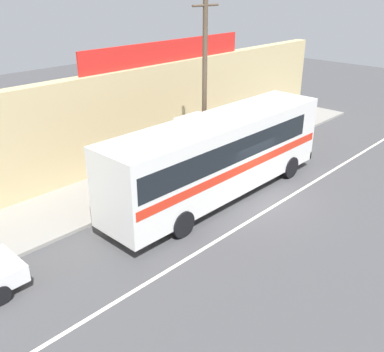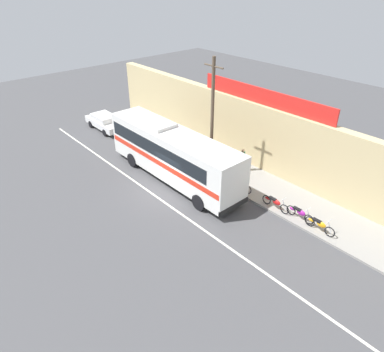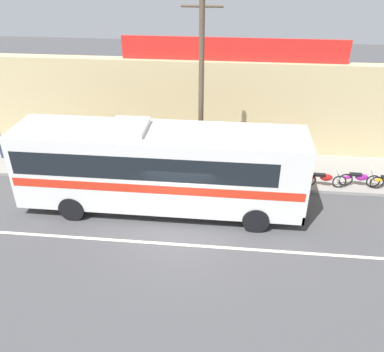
{
  "view_description": "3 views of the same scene",
  "coord_description": "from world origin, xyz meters",
  "px_view_note": "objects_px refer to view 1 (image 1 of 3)",
  "views": [
    {
      "loc": [
        -14.2,
        -9.48,
        8.69
      ],
      "look_at": [
        -2.01,
        2.1,
        1.13
      ],
      "focal_mm": 40.81,
      "sensor_mm": 36.0,
      "label": 1
    },
    {
      "loc": [
        15.81,
        -11.62,
        12.81
      ],
      "look_at": [
        1.06,
        1.46,
        1.1
      ],
      "focal_mm": 32.7,
      "sensor_mm": 36.0,
      "label": 2
    },
    {
      "loc": [
        1.84,
        -12.43,
        9.82
      ],
      "look_at": [
        0.34,
        1.71,
        1.53
      ],
      "focal_mm": 37.76,
      "sensor_mm": 36.0,
      "label": 3
    }
  ],
  "objects_px": {
    "utility_pole": "(205,85)",
    "motorcycle_green": "(294,124)",
    "intercity_bus": "(218,153)",
    "pedestrian_far_right": "(190,136)",
    "motorcycle_black": "(281,128)",
    "motorcycle_purple": "(238,147)",
    "motorcycle_red": "(269,135)"
  },
  "relations": [
    {
      "from": "utility_pole",
      "to": "motorcycle_green",
      "type": "xyz_separation_m",
      "value": [
        8.55,
        0.13,
        -3.8
      ]
    },
    {
      "from": "intercity_bus",
      "to": "utility_pole",
      "type": "bearing_deg",
      "value": 55.23
    },
    {
      "from": "pedestrian_far_right",
      "to": "intercity_bus",
      "type": "bearing_deg",
      "value": -122.44
    },
    {
      "from": "utility_pole",
      "to": "motorcycle_green",
      "type": "relative_size",
      "value": 4.41
    },
    {
      "from": "pedestrian_far_right",
      "to": "motorcycle_green",
      "type": "bearing_deg",
      "value": -14.34
    },
    {
      "from": "motorcycle_black",
      "to": "motorcycle_purple",
      "type": "bearing_deg",
      "value": -177.74
    },
    {
      "from": "utility_pole",
      "to": "motorcycle_green",
      "type": "distance_m",
      "value": 9.36
    },
    {
      "from": "motorcycle_red",
      "to": "motorcycle_black",
      "type": "bearing_deg",
      "value": 7.37
    },
    {
      "from": "pedestrian_far_right",
      "to": "motorcycle_red",
      "type": "bearing_deg",
      "value": -24.13
    },
    {
      "from": "motorcycle_red",
      "to": "pedestrian_far_right",
      "type": "xyz_separation_m",
      "value": [
        -4.44,
        1.99,
        0.59
      ]
    },
    {
      "from": "motorcycle_purple",
      "to": "motorcycle_green",
      "type": "distance_m",
      "value": 5.78
    },
    {
      "from": "motorcycle_red",
      "to": "motorcycle_purple",
      "type": "relative_size",
      "value": 1.07
    },
    {
      "from": "motorcycle_green",
      "to": "pedestrian_far_right",
      "type": "relative_size",
      "value": 1.07
    },
    {
      "from": "intercity_bus",
      "to": "motorcycle_red",
      "type": "relative_size",
      "value": 5.88
    },
    {
      "from": "motorcycle_purple",
      "to": "pedestrian_far_right",
      "type": "xyz_separation_m",
      "value": [
        -1.61,
        1.96,
        0.59
      ]
    },
    {
      "from": "utility_pole",
      "to": "motorcycle_purple",
      "type": "xyz_separation_m",
      "value": [
        2.77,
        0.07,
        -3.8
      ]
    },
    {
      "from": "motorcycle_green",
      "to": "pedestrian_far_right",
      "type": "xyz_separation_m",
      "value": [
        -7.39,
        1.89,
        0.59
      ]
    },
    {
      "from": "intercity_bus",
      "to": "motorcycle_purple",
      "type": "xyz_separation_m",
      "value": [
        4.3,
        2.27,
        -1.5
      ]
    },
    {
      "from": "motorcycle_red",
      "to": "pedestrian_far_right",
      "type": "height_order",
      "value": "pedestrian_far_right"
    },
    {
      "from": "intercity_bus",
      "to": "utility_pole",
      "type": "height_order",
      "value": "utility_pole"
    },
    {
      "from": "motorcycle_black",
      "to": "motorcycle_green",
      "type": "xyz_separation_m",
      "value": [
        1.35,
        -0.11,
        0.0
      ]
    },
    {
      "from": "motorcycle_green",
      "to": "motorcycle_red",
      "type": "bearing_deg",
      "value": -178.06
    },
    {
      "from": "motorcycle_black",
      "to": "utility_pole",
      "type": "bearing_deg",
      "value": -178.09
    },
    {
      "from": "motorcycle_purple",
      "to": "motorcycle_black",
      "type": "bearing_deg",
      "value": 2.26
    },
    {
      "from": "intercity_bus",
      "to": "motorcycle_green",
      "type": "bearing_deg",
      "value": 13.08
    },
    {
      "from": "motorcycle_red",
      "to": "motorcycle_black",
      "type": "height_order",
      "value": "same"
    },
    {
      "from": "utility_pole",
      "to": "motorcycle_black",
      "type": "xyz_separation_m",
      "value": [
        7.2,
        0.24,
        -3.8
      ]
    },
    {
      "from": "motorcycle_black",
      "to": "intercity_bus",
      "type": "bearing_deg",
      "value": -164.33
    },
    {
      "from": "motorcycle_red",
      "to": "pedestrian_far_right",
      "type": "distance_m",
      "value": 4.9
    },
    {
      "from": "utility_pole",
      "to": "pedestrian_far_right",
      "type": "height_order",
      "value": "utility_pole"
    },
    {
      "from": "motorcycle_purple",
      "to": "motorcycle_black",
      "type": "height_order",
      "value": "same"
    },
    {
      "from": "motorcycle_red",
      "to": "motorcycle_purple",
      "type": "distance_m",
      "value": 2.83
    }
  ]
}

